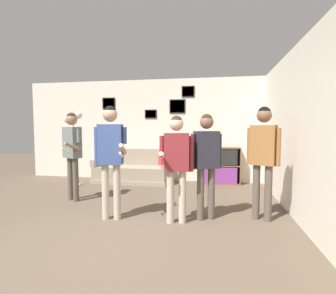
{
  "coord_description": "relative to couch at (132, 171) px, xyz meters",
  "views": [
    {
      "loc": [
        1.42,
        -2.52,
        1.42
      ],
      "look_at": [
        0.57,
        2.19,
        1.06
      ],
      "focal_mm": 28.0,
      "sensor_mm": 36.0,
      "label": 1
    }
  ],
  "objects": [
    {
      "name": "ground_plane",
      "position": [
        0.71,
        -3.98,
        -0.28
      ],
      "size": [
        20.0,
        20.0,
        0.0
      ],
      "primitive_type": "plane",
      "color": "brown"
    },
    {
      "name": "wall_back",
      "position": [
        0.71,
        0.42,
        1.07
      ],
      "size": [
        7.67,
        0.08,
        2.7
      ],
      "color": "silver",
      "rests_on": "ground_plane"
    },
    {
      "name": "wall_right",
      "position": [
        3.37,
        -1.8,
        1.07
      ],
      "size": [
        0.06,
        6.77,
        2.7
      ],
      "color": "silver",
      "rests_on": "ground_plane"
    },
    {
      "name": "couch",
      "position": [
        0.0,
        0.0,
        0.0
      ],
      "size": [
        1.94,
        0.8,
        0.85
      ],
      "color": "gray",
      "rests_on": "ground_plane"
    },
    {
      "name": "bookshelf",
      "position": [
        2.27,
        0.2,
        0.18
      ],
      "size": [
        1.0,
        0.3,
        0.93
      ],
      "color": "brown",
      "rests_on": "ground_plane"
    },
    {
      "name": "floor_lamp",
      "position": [
        -1.24,
        -0.68,
        1.07
      ],
      "size": [
        0.46,
        0.28,
        1.81
      ],
      "color": "#ADA89E",
      "rests_on": "ground_plane"
    },
    {
      "name": "person_player_foreground_left",
      "position": [
        -0.58,
        -1.89,
        0.77
      ],
      "size": [
        0.45,
        0.59,
        1.71
      ],
      "color": "brown",
      "rests_on": "ground_plane"
    },
    {
      "name": "person_player_foreground_center",
      "position": [
        0.56,
        -2.75,
        0.8
      ],
      "size": [
        0.54,
        0.45,
        1.75
      ],
      "color": "#B7AD99",
      "rests_on": "ground_plane"
    },
    {
      "name": "person_watcher_holding_cup",
      "position": [
        1.57,
        -2.72,
        0.69
      ],
      "size": [
        0.5,
        0.45,
        1.59
      ],
      "color": "#B7AD99",
      "rests_on": "ground_plane"
    },
    {
      "name": "person_spectator_near_bookshelf",
      "position": [
        2.0,
        -2.49,
        0.71
      ],
      "size": [
        0.46,
        0.33,
        1.63
      ],
      "color": "brown",
      "rests_on": "ground_plane"
    },
    {
      "name": "person_spectator_far_right",
      "position": [
        2.85,
        -2.36,
        0.79
      ],
      "size": [
        0.46,
        0.34,
        1.73
      ],
      "color": "brown",
      "rests_on": "ground_plane"
    }
  ]
}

